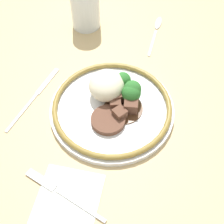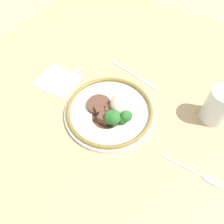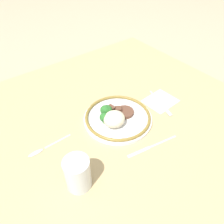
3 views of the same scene
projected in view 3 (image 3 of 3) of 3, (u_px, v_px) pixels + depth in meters
ground_plane at (119, 136)px, 0.89m from camera, size 8.00×8.00×0.00m
dining_table at (120, 132)px, 0.88m from camera, size 1.25×1.26×0.04m
napkin at (160, 101)px, 1.00m from camera, size 0.15×0.13×0.00m
plate at (116, 117)px, 0.89m from camera, size 0.28×0.28×0.07m
juice_glass at (78, 174)px, 0.66m from camera, size 0.08×0.08×0.12m
fork at (162, 105)px, 0.97m from camera, size 0.06×0.18×0.00m
knife at (151, 147)px, 0.80m from camera, size 0.21×0.05×0.00m
spoon at (41, 150)px, 0.79m from camera, size 0.17×0.02×0.01m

